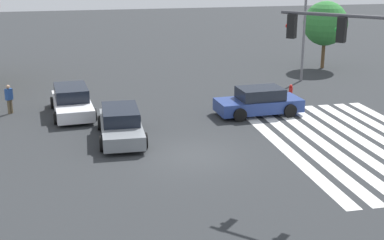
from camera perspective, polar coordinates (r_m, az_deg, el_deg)
The scene contains 8 objects.
ground_plane at distance 22.54m, azimuth 0.00°, elevation -3.80°, with size 128.39×128.39×0.00m, color #2B2D30.
crosswalk_markings at distance 25.15m, azimuth 16.89°, elevation -2.30°, with size 12.26×7.25×0.01m.
car_1 at distance 28.97m, azimuth -12.69°, elevation 1.96°, with size 5.01×2.39×1.43m.
car_2 at distance 28.36m, azimuth 7.15°, elevation 1.94°, with size 2.29×4.57×1.44m.
car_3 at distance 24.66m, azimuth -7.60°, elevation -0.43°, with size 4.86×2.15×1.40m.
pedestrian at distance 29.84m, azimuth -18.92°, elevation 2.25°, with size 0.41×0.41×1.56m.
tree_corner_a at distance 40.77m, azimuth 14.04°, elevation 9.95°, with size 3.23×3.23×4.92m.
fire_hydrant at distance 31.79m, azimuth 10.48°, elevation 2.98°, with size 0.22×0.22×0.86m.
Camera 1 is at (-20.54, 4.57, 8.07)m, focal length 50.00 mm.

